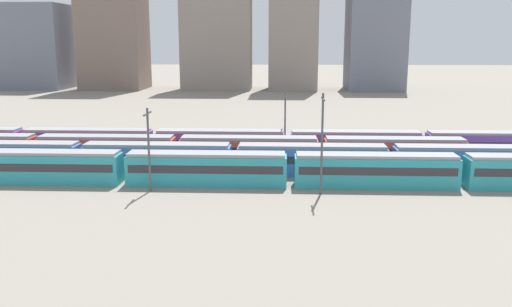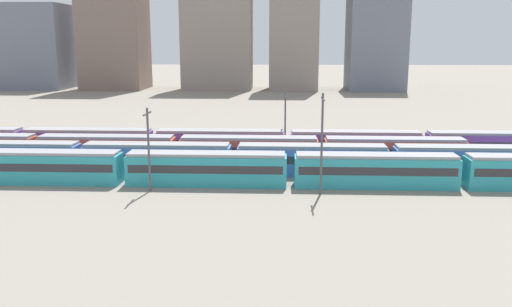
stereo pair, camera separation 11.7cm
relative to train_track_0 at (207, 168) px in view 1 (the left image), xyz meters
The scene contains 12 objects.
train_track_0 is the anchor object (origin of this frame).
train_track_1 13.18m from the train_track_0, 23.23° to the left, with size 93.60×3.06×3.75m.
train_track_2 11.66m from the train_track_0, 116.92° to the left, with size 74.70×3.06×3.75m.
train_track_3 15.60m from the train_track_0, 90.56° to the left, with size 93.60×3.06×3.75m.
catenary_pole_0 13.64m from the train_track_0, 14.36° to the right, with size 0.24×3.20×10.78m.
catenary_pole_1 20.73m from the train_track_0, 64.14° to the left, with size 0.24×3.20×8.84m.
catenary_pole_2 7.24m from the train_track_0, 152.84° to the right, with size 0.24×3.20×9.10m.
distant_building_0 144.29m from the train_track_0, 121.88° to the left, with size 24.92×17.49×27.86m, color slate.
distant_building_1 132.38m from the train_track_0, 111.10° to the left, with size 20.15×18.05×43.65m, color #7A665B.
distant_building_2 124.33m from the train_track_0, 95.99° to the left, with size 22.75×13.18×43.00m, color gray.
distant_building_3 124.36m from the train_track_0, 84.28° to the left, with size 15.61×17.42×44.15m, color gray.
distant_building_4 128.85m from the train_track_0, 72.33° to the left, with size 17.88×18.61×30.68m, color slate.
Camera 1 is at (36.60, -59.17, 16.09)m, focal length 38.04 mm.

